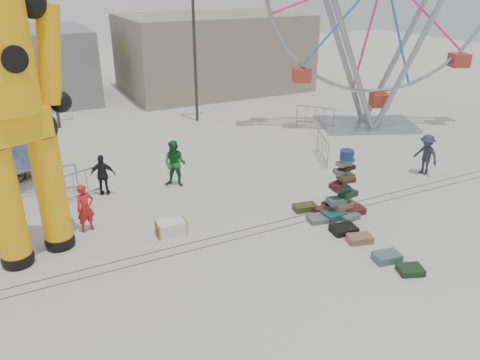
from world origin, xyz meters
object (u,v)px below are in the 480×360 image
suitcase_tower (342,196)px  barricade_wheel_front (322,148)px  pedestrian_green (175,164)px  pedestrian_grey (426,155)px  steamer_trunk (171,228)px  barricade_wheel_back (315,116)px  crash_test_dummy (10,102)px  lamp_post_left (48,40)px  pedestrian_black (103,175)px  lamp_post_right (196,36)px  barricade_dummy_b (48,181)px  barricade_dummy_c (74,187)px  pedestrian_red (85,208)px

suitcase_tower → barricade_wheel_front: size_ratio=1.14×
pedestrian_green → pedestrian_grey: size_ratio=1.08×
steamer_trunk → barricade_wheel_front: size_ratio=0.45×
steamer_trunk → barricade_wheel_back: (10.47, 7.40, 0.34)m
crash_test_dummy → steamer_trunk: crash_test_dummy is taller
suitcase_tower → pedestrian_grey: 5.33m
crash_test_dummy → pedestrian_green: 6.85m
lamp_post_left → pedestrian_grey: size_ratio=4.85×
barricade_wheel_front → pedestrian_black: size_ratio=1.30×
lamp_post_right → lamp_post_left: same height
suitcase_tower → pedestrian_black: bearing=142.1°
barricade_dummy_b → pedestrian_green: 4.61m
barricade_wheel_front → barricade_dummy_c: bearing=109.9°
lamp_post_left → pedestrian_red: (-0.67, -11.83, -3.70)m
suitcase_tower → pedestrian_red: size_ratio=1.47×
pedestrian_green → pedestrian_red: bearing=-111.6°
suitcase_tower → barricade_wheel_back: 9.96m
pedestrian_grey → pedestrian_red: bearing=-101.4°
pedestrian_black → suitcase_tower: bearing=163.3°
lamp_post_left → barricade_dummy_b: bearing=-99.8°
barricade_wheel_front → pedestrian_black: 9.20m
crash_test_dummy → pedestrian_black: (2.51, 3.27, -3.70)m
barricade_dummy_c → pedestrian_grey: pedestrian_grey is taller
lamp_post_left → suitcase_tower: lamp_post_left is taller
steamer_trunk → suitcase_tower: bearing=-9.7°
lamp_post_left → pedestrian_red: size_ratio=5.14×
barricade_dummy_c → barricade_dummy_b: bearing=106.7°
barricade_wheel_front → suitcase_tower: bearing=174.5°
barricade_wheel_back → pedestrian_green: (-9.13, -4.01, 0.34)m
pedestrian_red → barricade_dummy_c: bearing=75.3°
pedestrian_green → barricade_wheel_front: bearing=37.2°
barricade_wheel_front → barricade_wheel_back: same height
barricade_wheel_back → pedestrian_red: pedestrian_red is taller
lamp_post_right → crash_test_dummy: bearing=-130.7°
barricade_dummy_c → barricade_wheel_back: (12.77, 3.71, 0.00)m
lamp_post_right → barricade_wheel_back: size_ratio=4.00×
crash_test_dummy → pedestrian_green: (5.10, 2.85, -3.58)m
pedestrian_green → crash_test_dummy: bearing=-111.6°
pedestrian_black → steamer_trunk: bearing=128.2°
crash_test_dummy → pedestrian_black: 5.54m
crash_test_dummy → steamer_trunk: size_ratio=9.38×
lamp_post_right → pedestrian_red: lamp_post_right is taller
lamp_post_left → lamp_post_right: bearing=-15.9°
pedestrian_green → suitcase_tower: bearing=-8.7°
pedestrian_red → pedestrian_green: size_ratio=0.87×
lamp_post_left → steamer_trunk: bearing=-83.1°
barricade_dummy_b → barricade_dummy_c: 1.27m
barricade_dummy_b → lamp_post_right: bearing=47.1°
steamer_trunk → pedestrian_grey: size_ratio=0.55×
pedestrian_green → pedestrian_grey: pedestrian_green is taller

